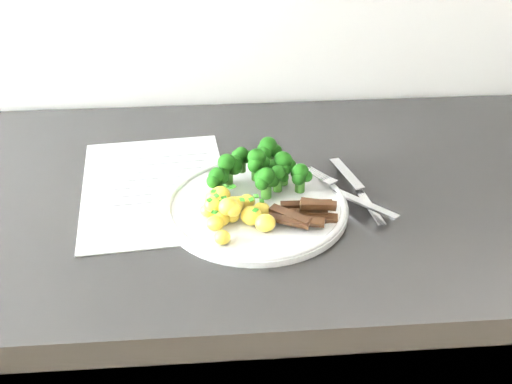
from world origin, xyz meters
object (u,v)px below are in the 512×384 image
at_px(broccoli, 260,167).
at_px(knife, 363,198).
at_px(beef_strips, 306,213).
at_px(fork, 352,196).
at_px(recipe_paper, 155,187).
at_px(plate, 256,206).
at_px(potatoes, 231,209).

relative_size(broccoli, knife, 0.84).
distance_m(beef_strips, knife, 0.10).
bearing_deg(fork, recipe_paper, 166.09).
relative_size(recipe_paper, beef_strips, 3.24).
bearing_deg(recipe_paper, broccoli, -7.48).
bearing_deg(plate, broccoli, 79.70).
height_order(broccoli, knife, broccoli).
distance_m(recipe_paper, potatoes, 0.14).
bearing_deg(beef_strips, plate, 148.32).
height_order(recipe_paper, beef_strips, beef_strips).
bearing_deg(knife, beef_strips, -151.79).
height_order(potatoes, beef_strips, potatoes).
bearing_deg(fork, plate, -179.80).
distance_m(broccoli, knife, 0.15).
height_order(plate, potatoes, potatoes).
distance_m(broccoli, beef_strips, 0.11).
bearing_deg(knife, recipe_paper, 168.06).
height_order(broccoli, fork, broccoli).
bearing_deg(potatoes, knife, 10.39).
xyz_separation_m(plate, knife, (0.15, 0.01, 0.00)).
bearing_deg(beef_strips, broccoli, 121.94).
bearing_deg(potatoes, recipe_paper, 138.13).
bearing_deg(fork, beef_strips, -150.04).
distance_m(broccoli, fork, 0.14).
xyz_separation_m(potatoes, beef_strips, (0.10, -0.01, -0.00)).
relative_size(recipe_paper, knife, 1.77).
distance_m(broccoli, potatoes, 0.09).
relative_size(plate, broccoli, 1.71).
bearing_deg(broccoli, recipe_paper, 172.52).
height_order(beef_strips, knife, beef_strips).
distance_m(plate, potatoes, 0.05).
height_order(plate, knife, knife).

